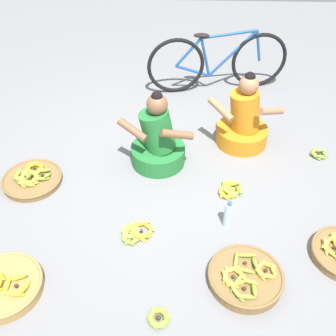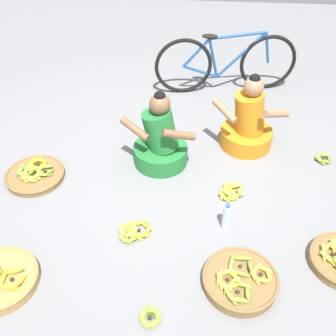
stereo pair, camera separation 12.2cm
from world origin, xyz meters
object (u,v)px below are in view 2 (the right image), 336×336
banana_basket_back_right (35,174)px  water_bottle (226,217)px  banana_basket_front_left (0,279)px  loose_bananas_front_center (324,158)px  loose_bananas_front_right (151,317)px  bicycle_leaning (226,63)px  loose_bananas_mid_right (132,231)px  banana_basket_back_center (240,280)px  vendor_woman_front (160,141)px  loose_bananas_mid_left (231,192)px  vendor_woman_behind (248,124)px

banana_basket_back_right → water_bottle: (1.76, -0.45, 0.08)m
banana_basket_back_right → banana_basket_front_left: (0.14, -1.13, 0.01)m
banana_basket_back_right → loose_bananas_front_center: 2.78m
banana_basket_back_right → loose_bananas_front_right: banana_basket_back_right is taller
bicycle_leaning → loose_bananas_mid_right: size_ratio=5.72×
banana_basket_back_center → loose_bananas_mid_right: (-0.84, 0.40, -0.03)m
banana_basket_back_right → loose_bananas_front_center: size_ratio=2.88×
banana_basket_front_left → loose_bananas_mid_right: 1.02m
banana_basket_front_left → loose_bananas_front_right: size_ratio=3.00×
banana_basket_back_right → loose_bananas_mid_right: banana_basket_back_right is taller
vendor_woman_front → loose_bananas_mid_right: (-0.14, -0.93, -0.22)m
vendor_woman_front → loose_bananas_mid_left: 0.81m
loose_bananas_mid_left → vendor_woman_front: bearing=149.1°
banana_basket_front_left → water_bottle: size_ratio=2.08×
loose_bananas_front_right → vendor_woman_front: bearing=93.5°
vendor_woman_behind → loose_bananas_front_right: vendor_woman_behind is taller
loose_bananas_front_center → water_bottle: 1.36m
vendor_woman_front → loose_bananas_mid_right: size_ratio=2.65×
loose_bananas_mid_left → loose_bananas_mid_right: size_ratio=0.90×
banana_basket_back_right → water_bottle: water_bottle is taller
banana_basket_front_left → loose_bananas_mid_left: 1.99m
vendor_woman_behind → loose_bananas_mid_right: size_ratio=2.71×
loose_bananas_mid_left → banana_basket_back_center: bearing=-87.9°
vendor_woman_front → loose_bananas_front_center: (1.59, 0.15, -0.22)m
loose_bananas_mid_left → loose_bananas_mid_right: 0.96m
banana_basket_back_right → loose_bananas_front_right: bearing=-46.5°
vendor_woman_front → banana_basket_front_left: bearing=-124.3°
vendor_woman_behind → loose_bananas_mid_right: 1.62m
vendor_woman_front → bicycle_leaning: (0.64, 1.45, 0.11)m
vendor_woman_front → banana_basket_back_right: bearing=-163.3°
water_bottle → bicycle_leaning: bearing=89.5°
banana_basket_back_right → water_bottle: size_ratio=2.07×
loose_bananas_front_center → banana_basket_front_left: bearing=-148.1°
banana_basket_front_left → banana_basket_back_right: bearing=97.0°
loose_bananas_mid_right → water_bottle: bearing=10.3°
water_bottle → loose_bananas_mid_right: bearing=-169.7°
bicycle_leaning → banana_basket_back_center: (0.07, -2.78, -0.30)m
bicycle_leaning → loose_bananas_front_right: 3.16m
vendor_woman_behind → loose_bananas_mid_left: vendor_woman_behind is taller
vendor_woman_front → banana_basket_back_center: bearing=-62.1°
loose_bananas_front_center → loose_bananas_mid_right: (-1.73, -1.08, -0.00)m
vendor_woman_behind → loose_bananas_front_center: vendor_woman_behind is taller
banana_basket_back_right → banana_basket_back_center: 2.10m
loose_bananas_mid_left → loose_bananas_front_right: 1.38m
banana_basket_front_left → loose_bananas_mid_left: size_ratio=2.06×
bicycle_leaning → banana_basket_front_left: bearing=-119.3°
water_bottle → vendor_woman_front: bearing=127.8°
banana_basket_front_left → loose_bananas_front_right: 1.12m
banana_basket_back_right → banana_basket_back_center: (1.85, -0.99, 0.01)m
banana_basket_front_left → banana_basket_back_center: (1.71, 0.14, 0.00)m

